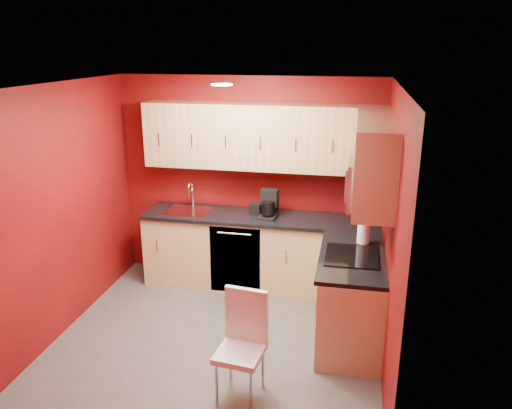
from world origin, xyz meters
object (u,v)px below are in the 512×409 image
(coffee_maker, at_px, (268,205))
(napkin_holder, at_px, (256,209))
(dining_chair, at_px, (240,348))
(microwave, at_px, (370,181))
(paper_towel, at_px, (364,230))
(sink, at_px, (188,208))

(coffee_maker, distance_m, napkin_holder, 0.22)
(coffee_maker, bearing_deg, napkin_holder, 153.03)
(napkin_holder, relative_size, dining_chair, 0.15)
(microwave, xyz_separation_m, paper_towel, (-0.01, 0.35, -0.61))
(paper_towel, relative_size, dining_chair, 0.31)
(microwave, relative_size, coffee_maker, 2.31)
(paper_towel, bearing_deg, microwave, -87.90)
(napkin_holder, relative_size, paper_towel, 0.47)
(sink, relative_size, napkin_holder, 3.86)
(napkin_holder, height_order, dining_chair, napkin_holder)
(microwave, height_order, dining_chair, microwave)
(sink, xyz_separation_m, napkin_holder, (0.83, 0.04, 0.03))
(napkin_holder, xyz_separation_m, paper_towel, (1.25, -0.69, 0.08))
(coffee_maker, distance_m, dining_chair, 2.05)
(dining_chair, bearing_deg, microwave, 53.31)
(sink, bearing_deg, coffee_maker, -4.35)
(microwave, relative_size, napkin_holder, 5.64)
(sink, distance_m, dining_chair, 2.36)
(coffee_maker, xyz_separation_m, napkin_holder, (-0.17, 0.11, -0.10))
(coffee_maker, height_order, paper_towel, coffee_maker)
(coffee_maker, relative_size, napkin_holder, 2.44)
(sink, distance_m, coffee_maker, 1.01)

